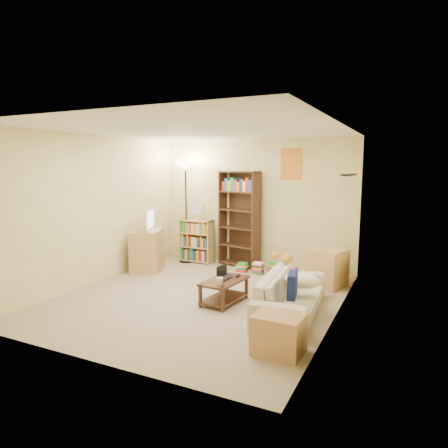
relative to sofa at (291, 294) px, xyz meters
The scene contains 19 objects.
room 1.97m from the sofa, behind, with size 4.50×4.54×2.52m.
sofa is the anchor object (origin of this frame).
navy_pillow 0.47m from the sofa, 72.48° to the right, with size 0.35×0.10×0.31m, color #121B4F.
cream_blanket 0.23m from the sofa, 23.43° to the left, with size 0.48×0.35×0.21m, color white.
tabby_cat 0.80m from the sofa, 113.60° to the left, with size 0.42×0.18×0.14m.
coffee_table 0.99m from the sofa, behind, with size 0.51×0.82×0.35m.
laptop 0.96m from the sofa, behind, with size 0.24×0.36×0.03m, color black.
laptop_screen 1.09m from the sofa, behind, with size 0.01×0.26×0.17m, color white.
mug 1.00m from the sofa, 162.18° to the right, with size 0.13×0.13×0.10m, color white.
tv_remote 0.91m from the sofa, 167.05° to the left, with size 0.04×0.14×0.02m, color black.
tv_stand 3.28m from the sofa, 162.51° to the left, with size 0.52×0.73×0.78m, color tan.
television 3.35m from the sofa, 162.51° to the left, with size 0.34×0.66×0.39m, color black.
tall_bookshelf 2.76m from the sofa, 129.12° to the left, with size 0.89×0.48×1.89m.
short_bookshelf 3.26m from the sofa, 142.92° to the left, with size 0.69×0.28×0.89m.
desk_fan 3.30m from the sofa, 143.02° to the left, with size 0.32×0.18×0.44m.
floor_lamp 3.65m from the sofa, 145.87° to the left, with size 0.35×0.35×2.05m.
side_table 1.47m from the sofa, 82.70° to the left, with size 0.54×0.54×0.62m, color tan.
end_cabinet 1.25m from the sofa, 79.60° to the right, with size 0.51×0.43×0.43m, color tan.
book_stacks 1.90m from the sofa, 119.56° to the left, with size 1.17×0.18×0.25m.
Camera 1 is at (2.87, -5.12, 1.98)m, focal length 32.00 mm.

